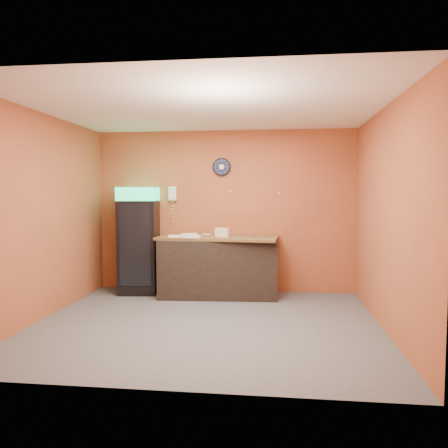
# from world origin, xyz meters

# --- Properties ---
(floor) EXTENTS (4.50, 4.50, 0.00)m
(floor) POSITION_xyz_m (0.00, 0.00, 0.00)
(floor) COLOR #47474C
(floor) RESTS_ON ground
(back_wall) EXTENTS (4.50, 0.02, 2.80)m
(back_wall) POSITION_xyz_m (0.00, 2.00, 1.40)
(back_wall) COLOR #B15431
(back_wall) RESTS_ON floor
(left_wall) EXTENTS (0.02, 4.00, 2.80)m
(left_wall) POSITION_xyz_m (-2.25, 0.00, 1.40)
(left_wall) COLOR #B15431
(left_wall) RESTS_ON floor
(right_wall) EXTENTS (0.02, 4.00, 2.80)m
(right_wall) POSITION_xyz_m (2.25, 0.00, 1.40)
(right_wall) COLOR #B15431
(right_wall) RESTS_ON floor
(ceiling) EXTENTS (4.50, 4.00, 0.02)m
(ceiling) POSITION_xyz_m (0.00, 0.00, 2.80)
(ceiling) COLOR white
(ceiling) RESTS_ON back_wall
(beverage_cooler) EXTENTS (0.70, 0.71, 1.81)m
(beverage_cooler) POSITION_xyz_m (-1.44, 1.61, 0.89)
(beverage_cooler) COLOR black
(beverage_cooler) RESTS_ON floor
(prep_counter) EXTENTS (1.97, 0.97, 0.96)m
(prep_counter) POSITION_xyz_m (-0.05, 1.57, 0.48)
(prep_counter) COLOR black
(prep_counter) RESTS_ON floor
(wall_clock) EXTENTS (0.31, 0.06, 0.31)m
(wall_clock) POSITION_xyz_m (-0.04, 1.97, 2.17)
(wall_clock) COLOR black
(wall_clock) RESTS_ON back_wall
(wall_phone) EXTENTS (0.13, 0.11, 0.24)m
(wall_phone) POSITION_xyz_m (-0.91, 1.95, 1.71)
(wall_phone) COLOR white
(wall_phone) RESTS_ON back_wall
(butcher_paper) EXTENTS (2.02, 1.03, 0.04)m
(butcher_paper) POSITION_xyz_m (-0.05, 1.57, 0.98)
(butcher_paper) COLOR brown
(butcher_paper) RESTS_ON prep_counter
(sub_roll_stack) EXTENTS (0.25, 0.17, 0.15)m
(sub_roll_stack) POSITION_xyz_m (0.02, 1.49, 1.07)
(sub_roll_stack) COLOR beige
(sub_roll_stack) RESTS_ON butcher_paper
(wrapped_sandwich_left) EXTENTS (0.27, 0.18, 0.04)m
(wrapped_sandwich_left) POSITION_xyz_m (-0.72, 1.34, 1.02)
(wrapped_sandwich_left) COLOR silver
(wrapped_sandwich_left) RESTS_ON butcher_paper
(wrapped_sandwich_mid) EXTENTS (0.29, 0.13, 0.04)m
(wrapped_sandwich_mid) POSITION_xyz_m (-0.45, 1.30, 1.02)
(wrapped_sandwich_mid) COLOR silver
(wrapped_sandwich_mid) RESTS_ON butcher_paper
(wrapped_sandwich_right) EXTENTS (0.28, 0.22, 0.04)m
(wrapped_sandwich_right) POSITION_xyz_m (-0.57, 1.66, 1.02)
(wrapped_sandwich_right) COLOR silver
(wrapped_sandwich_right) RESTS_ON butcher_paper
(kitchen_tool) EXTENTS (0.06, 0.06, 0.06)m
(kitchen_tool) POSITION_xyz_m (-0.20, 1.74, 1.03)
(kitchen_tool) COLOR silver
(kitchen_tool) RESTS_ON butcher_paper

